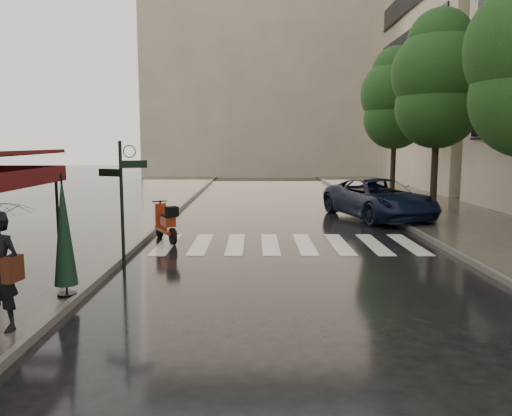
{
  "coord_description": "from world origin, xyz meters",
  "views": [
    {
      "loc": [
        1.98,
        -8.85,
        3.04
      ],
      "look_at": [
        2.01,
        3.77,
        1.4
      ],
      "focal_mm": 35.0,
      "sensor_mm": 36.0,
      "label": 1
    }
  ],
  "objects": [
    {
      "name": "backdrop_building",
      "position": [
        3.0,
        38.0,
        10.0
      ],
      "size": [
        22.0,
        6.0,
        20.0
      ],
      "primitive_type": "cube",
      "color": "gray",
      "rests_on": "ground"
    },
    {
      "name": "curb_near",
      "position": [
        -1.45,
        12.0,
        0.07
      ],
      "size": [
        0.12,
        60.0,
        0.16
      ],
      "primitive_type": "cube",
      "color": "#595651",
      "rests_on": "ground"
    },
    {
      "name": "sidewalk_far",
      "position": [
        10.25,
        12.0,
        0.06
      ],
      "size": [
        5.5,
        60.0,
        0.12
      ],
      "primitive_type": "cube",
      "color": "#38332D",
      "rests_on": "ground"
    },
    {
      "name": "sidewalk_near",
      "position": [
        -4.5,
        12.0,
        0.06
      ],
      "size": [
        6.0,
        60.0,
        0.12
      ],
      "primitive_type": "cube",
      "color": "#38332D",
      "rests_on": "ground"
    },
    {
      "name": "parasol_back",
      "position": [
        -1.65,
        0.5,
        1.38
      ],
      "size": [
        0.44,
        0.44,
        2.35
      ],
      "color": "black",
      "rests_on": "sidewalk_near"
    },
    {
      "name": "curb_far",
      "position": [
        7.45,
        12.0,
        0.07
      ],
      "size": [
        0.12,
        60.0,
        0.16
      ],
      "primitive_type": "cube",
      "color": "#595651",
      "rests_on": "ground"
    },
    {
      "name": "tree_mid",
      "position": [
        9.5,
        12.0,
        5.59
      ],
      "size": [
        3.8,
        3.8,
        8.34
      ],
      "color": "black",
      "rests_on": "sidewalk_far"
    },
    {
      "name": "haussmann_far",
      "position": [
        16.5,
        26.0,
        9.25
      ],
      "size": [
        8.0,
        16.0,
        18.5
      ],
      "primitive_type": "cube",
      "color": "gray",
      "rests_on": "ground"
    },
    {
      "name": "signpost",
      "position": [
        -1.19,
        3.0,
        1.83
      ],
      "size": [
        1.17,
        0.29,
        3.1
      ],
      "color": "black",
      "rests_on": "ground"
    },
    {
      "name": "crosswalk",
      "position": [
        2.98,
        6.0,
        0.01
      ],
      "size": [
        7.85,
        3.2,
        0.01
      ],
      "color": "silver",
      "rests_on": "ground"
    },
    {
      "name": "parked_car",
      "position": [
        7.0,
        11.19,
        0.81
      ],
      "size": [
        4.14,
        6.31,
        1.61
      ],
      "primitive_type": "imported",
      "rotation": [
        0.0,
        0.0,
        0.27
      ],
      "color": "black",
      "rests_on": "ground"
    },
    {
      "name": "ground",
      "position": [
        0.0,
        0.0,
        0.0
      ],
      "size": [
        120.0,
        120.0,
        0.0
      ],
      "primitive_type": "plane",
      "color": "black",
      "rests_on": "ground"
    },
    {
      "name": "scooter",
      "position": [
        -0.77,
        6.49,
        0.56
      ],
      "size": [
        1.03,
        1.67,
        1.2
      ],
      "rotation": [
        0.0,
        0.0,
        0.49
      ],
      "color": "black",
      "rests_on": "ground"
    },
    {
      "name": "tree_far",
      "position": [
        9.7,
        19.0,
        5.46
      ],
      "size": [
        3.8,
        3.8,
        8.16
      ],
      "color": "black",
      "rests_on": "sidewalk_far"
    }
  ]
}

